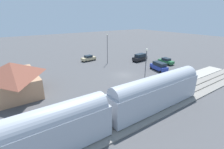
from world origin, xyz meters
TOP-DOWN VIEW (x-y plane):
  - ground_plane at (0.00, 0.00)m, footprint 200.00×200.00m
  - railway_track at (-14.00, 0.00)m, footprint 4.80×70.00m
  - platform at (-10.00, 0.00)m, footprint 3.20×46.00m
  - passenger_train at (-14.00, 13.81)m, footprint 2.93×33.73m
  - station_building at (4.00, 22.00)m, footprint 11.99×8.28m
  - pedestrian_on_platform at (-9.85, 1.42)m, footprint 0.36×0.36m
  - suv_black at (7.19, -12.02)m, footprint 2.45×5.07m
  - suv_blue at (-2.39, -9.40)m, footprint 5.17×3.05m
  - sedan_tan at (16.37, 0.88)m, footprint 2.32×4.67m
  - sedan_green at (0.48, -15.89)m, footprint 4.52×2.32m
  - light_pole_near_platform at (-7.20, 0.61)m, footprint 0.44×0.44m
  - light_pole_lot_center at (10.62, -2.33)m, footprint 0.44×0.44m

SIDE VIEW (x-z plane):
  - ground_plane at x=0.00m, z-range 0.00..0.00m
  - railway_track at x=-14.00m, z-range -0.06..0.24m
  - platform at x=-10.00m, z-range 0.00..0.30m
  - sedan_tan at x=16.37m, z-range 0.01..1.75m
  - sedan_green at x=0.48m, z-range 0.01..1.75m
  - suv_black at x=7.19m, z-range 0.04..2.26m
  - suv_blue at x=-2.39m, z-range 0.04..2.26m
  - pedestrian_on_platform at x=-9.85m, z-range 0.43..2.14m
  - passenger_train at x=-14.00m, z-range 0.37..5.35m
  - station_building at x=4.00m, z-range 0.12..5.83m
  - light_pole_near_platform at x=-7.20m, z-range 0.99..8.49m
  - light_pole_lot_center at x=10.62m, z-range 1.03..9.43m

